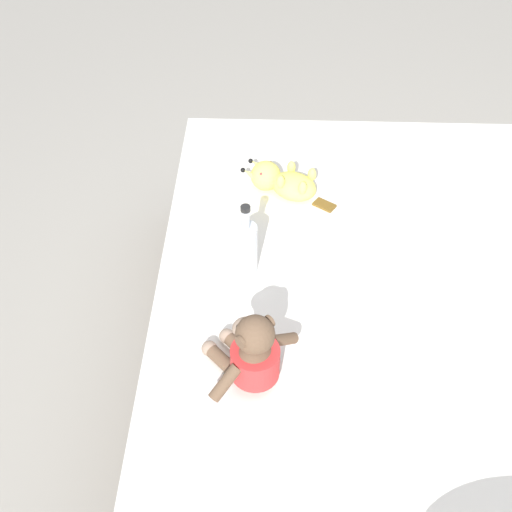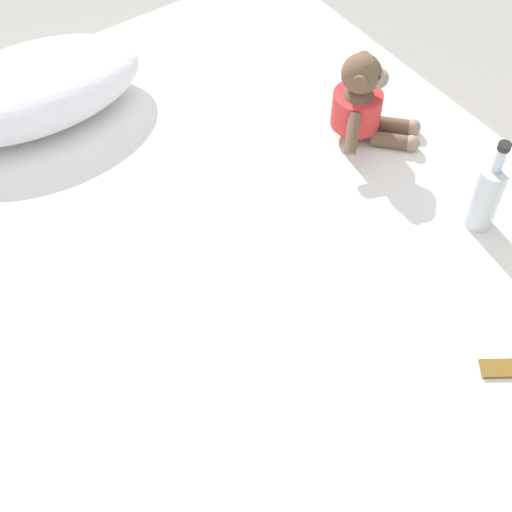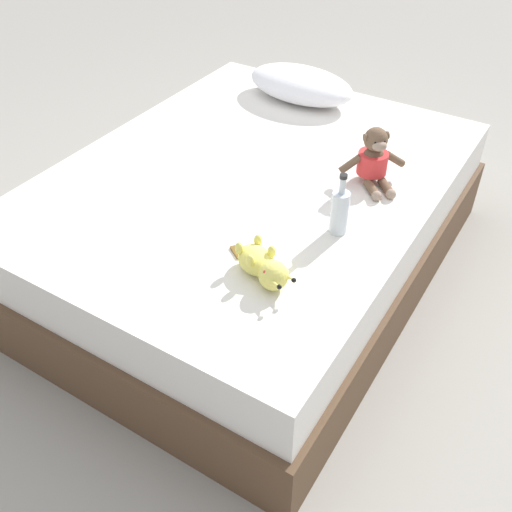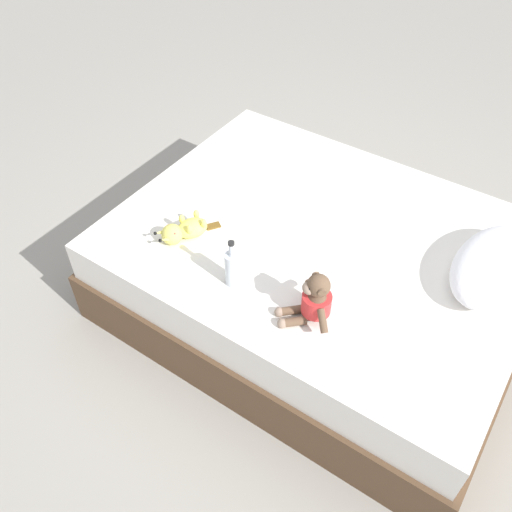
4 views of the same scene
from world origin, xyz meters
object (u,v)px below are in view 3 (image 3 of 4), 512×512
(plush_yellow_creature, at_px, (263,266))
(plush_monkey, at_px, (374,161))
(pillow, at_px, (301,84))
(glass_bottle, at_px, (340,211))
(bed, at_px, (251,223))

(plush_yellow_creature, bearing_deg, plush_monkey, 84.60)
(pillow, bearing_deg, glass_bottle, -54.53)
(pillow, bearing_deg, plush_yellow_creature, -66.57)
(plush_yellow_creature, bearing_deg, glass_bottle, 74.07)
(bed, bearing_deg, pillow, 102.62)
(bed, relative_size, plush_yellow_creature, 6.26)
(plush_monkey, height_order, glass_bottle, glass_bottle)
(bed, distance_m, plush_monkey, 0.62)
(pillow, relative_size, glass_bottle, 2.44)
(plush_monkey, xyz_separation_m, plush_yellow_creature, (-0.07, -0.74, -0.05))
(pillow, xyz_separation_m, plush_yellow_creature, (0.55, -1.28, -0.03))
(pillow, bearing_deg, bed, -77.38)
(bed, distance_m, pillow, 0.83)
(plush_yellow_creature, relative_size, glass_bottle, 1.31)
(plush_yellow_creature, height_order, glass_bottle, glass_bottle)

